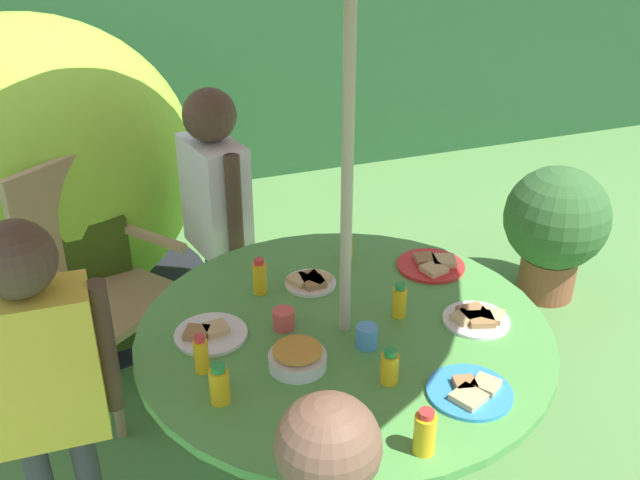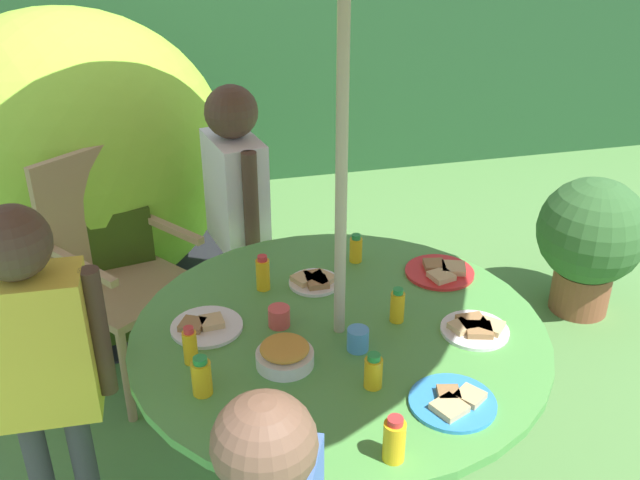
# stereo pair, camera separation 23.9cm
# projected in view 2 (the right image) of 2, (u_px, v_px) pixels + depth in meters

# --- Properties ---
(hedge_backdrop) EXTENTS (9.00, 0.70, 1.94)m
(hedge_backdrop) POSITION_uv_depth(u_px,v_px,m) (218.00, 37.00, 5.14)
(hedge_backdrop) COLOR #234C28
(hedge_backdrop) RESTS_ON ground_plane
(garden_table) EXTENTS (1.35, 1.35, 0.75)m
(garden_table) POSITION_uv_depth(u_px,v_px,m) (339.00, 367.00, 2.45)
(garden_table) COLOR tan
(garden_table) RESTS_ON ground_plane
(wooden_chair) EXTENTS (0.67, 0.67, 1.04)m
(wooden_chair) POSITION_uv_depth(u_px,v_px,m) (112.00, 259.00, 3.15)
(wooden_chair) COLOR tan
(wooden_chair) RESTS_ON ground_plane
(dome_tent) EXTENTS (1.93, 1.93, 1.48)m
(dome_tent) POSITION_uv_depth(u_px,v_px,m) (72.00, 158.00, 3.75)
(dome_tent) COLOR #8CC633
(dome_tent) RESTS_ON ground_plane
(potted_plant) EXTENTS (0.54, 0.54, 0.73)m
(potted_plant) POSITION_uv_depth(u_px,v_px,m) (591.00, 238.00, 3.65)
(potted_plant) COLOR brown
(potted_plant) RESTS_ON ground_plane
(child_in_white_shirt) EXTENTS (0.25, 0.43, 1.30)m
(child_in_white_shirt) POSITION_uv_depth(u_px,v_px,m) (236.00, 192.00, 3.13)
(child_in_white_shirt) COLOR navy
(child_in_white_shirt) RESTS_ON ground_plane
(child_in_yellow_shirt) EXTENTS (0.43, 0.22, 1.28)m
(child_in_yellow_shirt) POSITION_uv_depth(u_px,v_px,m) (35.00, 347.00, 2.18)
(child_in_yellow_shirt) COLOR #3F3F47
(child_in_yellow_shirt) RESTS_ON ground_plane
(snack_bowl) EXTENTS (0.18, 0.18, 0.08)m
(snack_bowl) POSITION_uv_depth(u_px,v_px,m) (285.00, 354.00, 2.20)
(snack_bowl) COLOR white
(snack_bowl) RESTS_ON garden_table
(plate_mid_right) EXTENTS (0.18, 0.18, 0.03)m
(plate_mid_right) POSITION_uv_depth(u_px,v_px,m) (315.00, 281.00, 2.62)
(plate_mid_right) COLOR white
(plate_mid_right) RESTS_ON garden_table
(plate_center_front) EXTENTS (0.22, 0.22, 0.03)m
(plate_center_front) POSITION_uv_depth(u_px,v_px,m) (476.00, 328.00, 2.36)
(plate_center_front) COLOR white
(plate_center_front) RESTS_ON garden_table
(plate_near_right) EXTENTS (0.25, 0.25, 0.03)m
(plate_near_right) POSITION_uv_depth(u_px,v_px,m) (441.00, 271.00, 2.68)
(plate_near_right) COLOR red
(plate_near_right) RESTS_ON garden_table
(plate_far_left) EXTENTS (0.24, 0.24, 0.03)m
(plate_far_left) POSITION_uv_depth(u_px,v_px,m) (206.00, 326.00, 2.38)
(plate_far_left) COLOR white
(plate_far_left) RESTS_ON garden_table
(plate_mid_left) EXTENTS (0.25, 0.25, 0.03)m
(plate_mid_left) POSITION_uv_depth(u_px,v_px,m) (453.00, 402.00, 2.05)
(plate_mid_left) COLOR #338CD8
(plate_mid_left) RESTS_ON garden_table
(juice_bottle_near_left) EXTENTS (0.05, 0.05, 0.12)m
(juice_bottle_near_left) POSITION_uv_depth(u_px,v_px,m) (397.00, 306.00, 2.40)
(juice_bottle_near_left) COLOR yellow
(juice_bottle_near_left) RESTS_ON garden_table
(juice_bottle_far_right) EXTENTS (0.05, 0.05, 0.11)m
(juice_bottle_far_right) POSITION_uv_depth(u_px,v_px,m) (356.00, 249.00, 2.75)
(juice_bottle_far_right) COLOR yellow
(juice_bottle_far_right) RESTS_ON garden_table
(juice_bottle_center_back) EXTENTS (0.05, 0.05, 0.13)m
(juice_bottle_center_back) POSITION_uv_depth(u_px,v_px,m) (263.00, 273.00, 2.57)
(juice_bottle_center_back) COLOR yellow
(juice_bottle_center_back) RESTS_ON garden_table
(juice_bottle_front_edge) EXTENTS (0.05, 0.05, 0.11)m
(juice_bottle_front_edge) POSITION_uv_depth(u_px,v_px,m) (373.00, 372.00, 2.10)
(juice_bottle_front_edge) COLOR yellow
(juice_bottle_front_edge) RESTS_ON garden_table
(juice_bottle_back_edge) EXTENTS (0.04, 0.04, 0.13)m
(juice_bottle_back_edge) POSITION_uv_depth(u_px,v_px,m) (190.00, 346.00, 2.20)
(juice_bottle_back_edge) COLOR yellow
(juice_bottle_back_edge) RESTS_ON garden_table
(juice_bottle_spot_a) EXTENTS (0.06, 0.06, 0.13)m
(juice_bottle_spot_a) POSITION_uv_depth(u_px,v_px,m) (394.00, 440.00, 1.84)
(juice_bottle_spot_a) COLOR yellow
(juice_bottle_spot_a) RESTS_ON garden_table
(juice_bottle_spot_b) EXTENTS (0.06, 0.06, 0.12)m
(juice_bottle_spot_b) POSITION_uv_depth(u_px,v_px,m) (202.00, 377.00, 2.07)
(juice_bottle_spot_b) COLOR yellow
(juice_bottle_spot_b) RESTS_ON garden_table
(cup_near) EXTENTS (0.07, 0.07, 0.07)m
(cup_near) POSITION_uv_depth(u_px,v_px,m) (358.00, 339.00, 2.27)
(cup_near) COLOR #4C99D8
(cup_near) RESTS_ON garden_table
(cup_far) EXTENTS (0.07, 0.07, 0.07)m
(cup_far) POSITION_uv_depth(u_px,v_px,m) (279.00, 317.00, 2.38)
(cup_far) COLOR #E04C47
(cup_far) RESTS_ON garden_table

